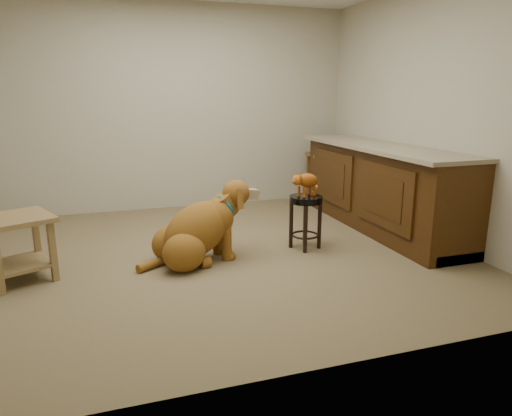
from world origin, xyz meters
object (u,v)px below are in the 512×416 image
object	(u,v)px
wood_stool	(322,178)
side_table	(17,239)
golden_retriever	(198,231)
padded_stool	(306,211)
tabby_kitten	(306,181)

from	to	relation	value
wood_stool	side_table	bearing A→B (deg)	-154.20
wood_stool	golden_retriever	size ratio (longest dim) A/B	0.59
side_table	wood_stool	bearing A→B (deg)	25.80
padded_stool	side_table	distance (m)	2.53
side_table	tabby_kitten	xyz separation A→B (m)	(2.52, 0.02, 0.32)
wood_stool	side_table	size ratio (longest dim) A/B	1.02
side_table	golden_retriever	distance (m)	1.46
golden_retriever	wood_stool	bearing A→B (deg)	27.31
padded_stool	golden_retriever	size ratio (longest dim) A/B	0.44
padded_stool	wood_stool	world-z (taller)	wood_stool
padded_stool	golden_retriever	xyz separation A→B (m)	(-1.07, -0.05, -0.09)
padded_stool	wood_stool	xyz separation A→B (m)	(0.99, 1.67, -0.01)
tabby_kitten	side_table	bearing A→B (deg)	158.67
side_table	golden_retriever	bearing A→B (deg)	-0.99
wood_stool	golden_retriever	bearing A→B (deg)	-140.00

